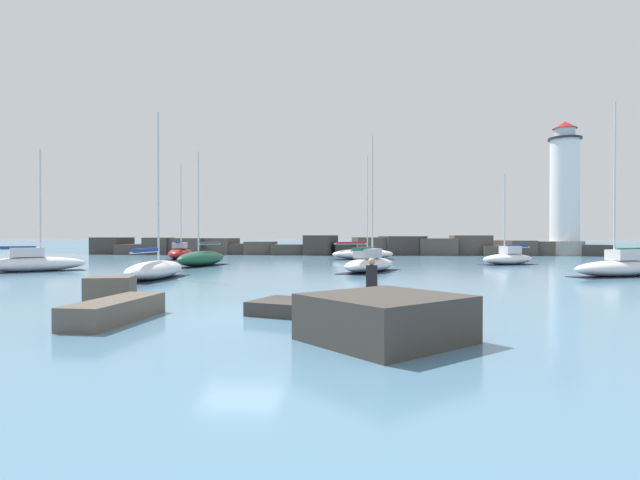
{
  "coord_description": "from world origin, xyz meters",
  "views": [
    {
      "loc": [
        3.72,
        -14.88,
        2.5
      ],
      "look_at": [
        0.72,
        19.51,
        2.2
      ],
      "focal_mm": 28.0,
      "sensor_mm": 36.0,
      "label": 1
    }
  ],
  "objects_px": {
    "sailboat_moored_2": "(508,258)",
    "sailboat_moored_5": "(621,266)",
    "sailboat_moored_1": "(202,258)",
    "sailboat_moored_6": "(32,263)",
    "sailboat_moored_4": "(369,263)",
    "person_on_rocks": "(372,282)",
    "lighthouse": "(565,196)",
    "sailboat_moored_3": "(180,253)",
    "sailboat_moored_7": "(363,254)",
    "sailboat_moored_0": "(155,269)"
  },
  "relations": [
    {
      "from": "sailboat_moored_1",
      "to": "sailboat_moored_3",
      "type": "bearing_deg",
      "value": 118.44
    },
    {
      "from": "sailboat_moored_1",
      "to": "sailboat_moored_7",
      "type": "distance_m",
      "value": 18.31
    },
    {
      "from": "sailboat_moored_0",
      "to": "sailboat_moored_6",
      "type": "bearing_deg",
      "value": 155.79
    },
    {
      "from": "sailboat_moored_2",
      "to": "sailboat_moored_4",
      "type": "bearing_deg",
      "value": -141.37
    },
    {
      "from": "sailboat_moored_5",
      "to": "sailboat_moored_6",
      "type": "distance_m",
      "value": 38.67
    },
    {
      "from": "sailboat_moored_7",
      "to": "sailboat_moored_6",
      "type": "bearing_deg",
      "value": -138.81
    },
    {
      "from": "sailboat_moored_5",
      "to": "person_on_rocks",
      "type": "xyz_separation_m",
      "value": [
        -15.5,
        -16.08,
        0.39
      ]
    },
    {
      "from": "sailboat_moored_1",
      "to": "sailboat_moored_3",
      "type": "xyz_separation_m",
      "value": [
        -5.96,
        11.01,
        0.05
      ]
    },
    {
      "from": "sailboat_moored_3",
      "to": "sailboat_moored_5",
      "type": "bearing_deg",
      "value": -28.34
    },
    {
      "from": "sailboat_moored_7",
      "to": "lighthouse",
      "type": "bearing_deg",
      "value": 26.26
    },
    {
      "from": "sailboat_moored_0",
      "to": "sailboat_moored_1",
      "type": "xyz_separation_m",
      "value": [
        -1.29,
        12.19,
        0.08
      ]
    },
    {
      "from": "sailboat_moored_2",
      "to": "sailboat_moored_3",
      "type": "relative_size",
      "value": 0.78
    },
    {
      "from": "sailboat_moored_3",
      "to": "sailboat_moored_5",
      "type": "xyz_separation_m",
      "value": [
        34.95,
        -18.85,
        -0.07
      ]
    },
    {
      "from": "sailboat_moored_4",
      "to": "lighthouse",
      "type": "bearing_deg",
      "value": 50.96
    },
    {
      "from": "sailboat_moored_4",
      "to": "person_on_rocks",
      "type": "height_order",
      "value": "sailboat_moored_4"
    },
    {
      "from": "sailboat_moored_1",
      "to": "person_on_rocks",
      "type": "distance_m",
      "value": 27.47
    },
    {
      "from": "sailboat_moored_6",
      "to": "person_on_rocks",
      "type": "height_order",
      "value": "sailboat_moored_6"
    },
    {
      "from": "sailboat_moored_1",
      "to": "sailboat_moored_4",
      "type": "bearing_deg",
      "value": -21.49
    },
    {
      "from": "sailboat_moored_1",
      "to": "sailboat_moored_7",
      "type": "xyz_separation_m",
      "value": [
        13.16,
        12.72,
        -0.06
      ]
    },
    {
      "from": "sailboat_moored_2",
      "to": "person_on_rocks",
      "type": "distance_m",
      "value": 30.67
    },
    {
      "from": "sailboat_moored_2",
      "to": "sailboat_moored_7",
      "type": "distance_m",
      "value": 15.1
    },
    {
      "from": "sailboat_moored_7",
      "to": "person_on_rocks",
      "type": "distance_m",
      "value": 36.66
    },
    {
      "from": "sailboat_moored_1",
      "to": "sailboat_moored_6",
      "type": "relative_size",
      "value": 1.08
    },
    {
      "from": "sailboat_moored_3",
      "to": "sailboat_moored_6",
      "type": "relative_size",
      "value": 1.17
    },
    {
      "from": "sailboat_moored_1",
      "to": "sailboat_moored_3",
      "type": "distance_m",
      "value": 12.52
    },
    {
      "from": "sailboat_moored_2",
      "to": "lighthouse",
      "type": "bearing_deg",
      "value": 58.66
    },
    {
      "from": "lighthouse",
      "to": "sailboat_moored_0",
      "type": "relative_size",
      "value": 1.73
    },
    {
      "from": "sailboat_moored_5",
      "to": "person_on_rocks",
      "type": "relative_size",
      "value": 5.93
    },
    {
      "from": "sailboat_moored_3",
      "to": "sailboat_moored_2",
      "type": "bearing_deg",
      "value": -12.1
    },
    {
      "from": "sailboat_moored_0",
      "to": "sailboat_moored_3",
      "type": "bearing_deg",
      "value": 107.35
    },
    {
      "from": "lighthouse",
      "to": "sailboat_moored_1",
      "type": "relative_size",
      "value": 1.81
    },
    {
      "from": "sailboat_moored_3",
      "to": "sailboat_moored_4",
      "type": "bearing_deg",
      "value": -39.88
    },
    {
      "from": "sailboat_moored_6",
      "to": "sailboat_moored_1",
      "type": "bearing_deg",
      "value": 36.89
    },
    {
      "from": "sailboat_moored_6",
      "to": "sailboat_moored_5",
      "type": "bearing_deg",
      "value": -0.87
    },
    {
      "from": "sailboat_moored_2",
      "to": "person_on_rocks",
      "type": "relative_size",
      "value": 4.35
    },
    {
      "from": "sailboat_moored_3",
      "to": "sailboat_moored_1",
      "type": "bearing_deg",
      "value": -61.56
    },
    {
      "from": "sailboat_moored_1",
      "to": "sailboat_moored_4",
      "type": "relative_size",
      "value": 0.98
    },
    {
      "from": "sailboat_moored_3",
      "to": "person_on_rocks",
      "type": "bearing_deg",
      "value": -60.89
    },
    {
      "from": "person_on_rocks",
      "to": "sailboat_moored_3",
      "type": "bearing_deg",
      "value": 119.11
    },
    {
      "from": "sailboat_moored_5",
      "to": "sailboat_moored_3",
      "type": "bearing_deg",
      "value": 151.66
    },
    {
      "from": "lighthouse",
      "to": "sailboat_moored_5",
      "type": "xyz_separation_m",
      "value": [
        -9.42,
        -33.03,
        -6.84
      ]
    },
    {
      "from": "sailboat_moored_1",
      "to": "sailboat_moored_3",
      "type": "height_order",
      "value": "sailboat_moored_3"
    },
    {
      "from": "lighthouse",
      "to": "sailboat_moored_4",
      "type": "relative_size",
      "value": 1.77
    },
    {
      "from": "sailboat_moored_2",
      "to": "sailboat_moored_4",
      "type": "height_order",
      "value": "sailboat_moored_4"
    },
    {
      "from": "sailboat_moored_2",
      "to": "sailboat_moored_7",
      "type": "height_order",
      "value": "sailboat_moored_7"
    },
    {
      "from": "sailboat_moored_0",
      "to": "sailboat_moored_4",
      "type": "bearing_deg",
      "value": 28.91
    },
    {
      "from": "sailboat_moored_4",
      "to": "person_on_rocks",
      "type": "distance_m",
      "value": 18.57
    },
    {
      "from": "sailboat_moored_3",
      "to": "person_on_rocks",
      "type": "height_order",
      "value": "sailboat_moored_3"
    },
    {
      "from": "lighthouse",
      "to": "sailboat_moored_3",
      "type": "bearing_deg",
      "value": -162.28
    },
    {
      "from": "sailboat_moored_2",
      "to": "sailboat_moored_5",
      "type": "relative_size",
      "value": 0.73
    }
  ]
}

